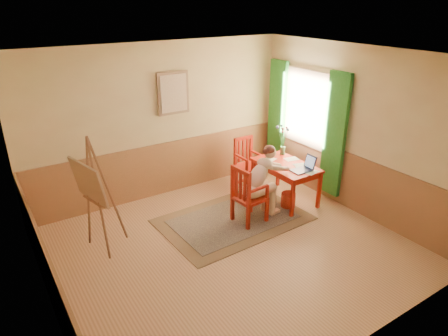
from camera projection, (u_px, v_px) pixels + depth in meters
room at (231, 162)px, 5.44m from camera, size 5.04×4.54×2.84m
wainscot at (203, 198)px, 6.41m from camera, size 5.00×4.50×1.00m
window at (305, 119)px, 7.52m from camera, size 0.12×2.01×2.20m
wall_portrait at (173, 93)px, 7.07m from camera, size 0.60×0.05×0.76m
rug at (233, 219)px, 6.75m from camera, size 2.46×1.69×0.02m
table at (286, 169)px, 7.17m from camera, size 0.72×1.20×0.72m
chair_left at (248, 195)px, 6.48m from camera, size 0.51×0.49×1.01m
chair_back at (247, 163)px, 7.81m from camera, size 0.43×0.45×0.98m
figure at (261, 180)px, 6.57m from camera, size 0.95×0.44×1.27m
laptop at (304, 167)px, 6.86m from camera, size 0.42×0.26×0.25m
papers at (293, 164)px, 7.14m from camera, size 0.65×1.07×0.00m
vase at (283, 141)px, 7.49m from camera, size 0.21×0.30×0.57m
wastebasket at (288, 200)px, 7.11m from camera, size 0.34×0.34×0.27m
easel at (91, 186)px, 5.54m from camera, size 0.66×0.80×1.78m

